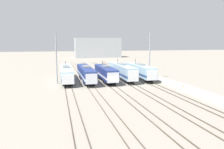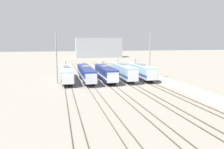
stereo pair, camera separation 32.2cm
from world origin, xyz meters
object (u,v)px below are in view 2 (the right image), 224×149
(locomotive_center_left, at_px, (86,73))
(catenary_tower_left, at_px, (56,56))
(locomotive_far_right, at_px, (141,71))
(traffic_cone, at_px, (183,86))
(catenary_tower_right, at_px, (150,55))
(locomotive_center, at_px, (106,73))
(locomotive_center_right, at_px, (122,71))
(locomotive_far_left, at_px, (66,73))

(locomotive_center_left, height_order, catenary_tower_left, catenary_tower_left)
(locomotive_far_right, relative_size, traffic_cone, 35.41)
(catenary_tower_right, bearing_deg, locomotive_center, -180.00)
(locomotive_center_right, height_order, traffic_cone, locomotive_center_right)
(locomotive_far_left, xyz_separation_m, catenary_tower_right, (21.83, -2.50, 4.58))
(locomotive_far_left, distance_m, locomotive_center, 10.20)
(locomotive_far_left, xyz_separation_m, traffic_cone, (24.19, -15.39, -1.45))
(locomotive_far_right, xyz_separation_m, catenary_tower_right, (2.07, -1.17, 4.48))
(locomotive_center_right, relative_size, catenary_tower_left, 1.48)
(locomotive_center, height_order, locomotive_center_right, locomotive_center_right)
(locomotive_far_left, height_order, locomotive_far_right, locomotive_far_right)
(locomotive_far_left, xyz_separation_m, locomotive_center, (9.88, -2.50, 0.04))
(locomotive_center, relative_size, catenary_tower_right, 1.26)
(catenary_tower_right, bearing_deg, locomotive_far_left, 173.46)
(locomotive_center_left, xyz_separation_m, locomotive_far_right, (14.83, 0.05, 0.09))
(catenary_tower_right, bearing_deg, locomotive_far_right, 150.38)
(locomotive_far_left, xyz_separation_m, locomotive_center_left, (4.94, -1.38, 0.01))
(locomotive_center, height_order, traffic_cone, locomotive_center)
(locomotive_center_right, bearing_deg, locomotive_far_right, -8.35)
(catenary_tower_left, bearing_deg, locomotive_center_left, 8.78)
(locomotive_center, bearing_deg, catenary_tower_left, 180.00)
(locomotive_far_left, relative_size, traffic_cone, 42.29)
(locomotive_center, xyz_separation_m, locomotive_center_right, (4.94, 1.90, 0.12))
(locomotive_far_right, distance_m, catenary_tower_left, 22.56)
(locomotive_center_left, height_order, locomotive_center, locomotive_center)
(locomotive_far_left, height_order, locomotive_center_right, locomotive_center_right)
(locomotive_center_left, relative_size, locomotive_center, 1.18)
(locomotive_center_left, bearing_deg, locomotive_center_right, 4.51)
(locomotive_center_right, bearing_deg, catenary_tower_right, -15.17)
(catenary_tower_right, bearing_deg, locomotive_center_left, 176.20)
(locomotive_center, relative_size, locomotive_far_right, 0.98)
(locomotive_center_right, xyz_separation_m, catenary_tower_right, (7.01, -1.90, 4.42))
(locomotive_center, height_order, locomotive_far_right, locomotive_far_right)
(locomotive_center_right, height_order, catenary_tower_right, catenary_tower_right)
(locomotive_far_right, bearing_deg, locomotive_center, -173.22)
(locomotive_center, bearing_deg, locomotive_far_left, 165.79)
(locomotive_center, xyz_separation_m, catenary_tower_right, (11.95, 0.00, 4.54))
(locomotive_far_left, distance_m, locomotive_far_right, 19.81)
(traffic_cone, bearing_deg, locomotive_far_left, 147.55)
(locomotive_center, bearing_deg, traffic_cone, -42.00)
(locomotive_center_left, height_order, locomotive_center_right, locomotive_center_right)
(locomotive_center_left, relative_size, catenary_tower_right, 1.49)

